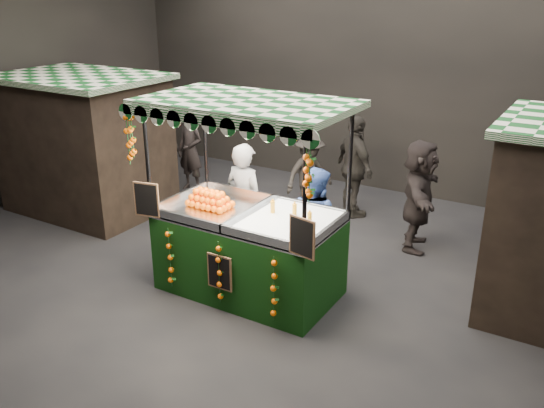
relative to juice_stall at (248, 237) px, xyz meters
The scene contains 11 objects.
ground 0.88m from the juice_stall, 111.12° to the left, with size 12.00×12.00×0.00m, color black.
market_hall 2.53m from the juice_stall, 111.12° to the left, with size 12.10×10.10×5.05m.
neighbour_stall_left 4.65m from the juice_stall, 165.13° to the left, with size 3.00×2.20×2.60m.
juice_stall is the anchor object (origin of this frame).
vendor_grey 1.09m from the juice_stall, 125.64° to the left, with size 0.74×0.53×1.91m.
vendor_blue 1.14m from the juice_stall, 62.80° to the left, with size 0.95×0.82×1.68m.
shopper_0 4.58m from the juice_stall, 138.58° to the left, with size 0.66×0.46×1.74m.
shopper_2 3.45m from the juice_stall, 88.20° to the left, with size 1.18×1.05×1.92m.
shopper_3 3.22m from the juice_stall, 102.21° to the left, with size 0.98×1.16×1.56m.
shopper_4 5.33m from the juice_stall, 144.60° to the left, with size 1.05×0.81×1.90m.
shopper_5 3.11m from the juice_stall, 59.72° to the left, with size 0.94×1.80×1.85m.
Camera 1 is at (4.07, -6.19, 4.13)m, focal length 37.66 mm.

